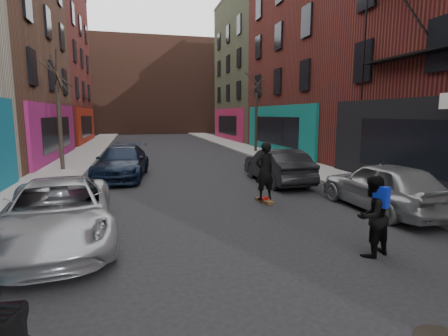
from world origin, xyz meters
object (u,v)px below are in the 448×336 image
tree_left_far (58,104)px  parked_left_far (58,212)px  pedestrian (372,216)px  tree_right_far (256,105)px  parked_right_end (277,166)px  skateboarder (265,171)px  parked_right_far (384,186)px  skateboard (264,201)px  parked_left_end (122,162)px

tree_left_far → parked_left_far: bearing=-79.9°
pedestrian → tree_right_far: bearing=-120.3°
parked_right_end → skateboarder: skateboarder is taller
tree_right_far → parked_left_far: (-10.51, -16.64, -2.82)m
tree_left_far → tree_right_far: (12.40, 6.00, 0.15)m
parked_right_far → skateboard: (-3.11, 1.82, -0.71)m
tree_left_far → parked_right_end: tree_left_far is taller
parked_left_end → skateboarder: (4.69, -5.77, 0.32)m
parked_left_far → skateboard: parked_left_far is taller
parked_left_end → skateboard: bearing=-43.4°
tree_left_far → parked_right_end: bearing=-29.5°
parked_right_end → pedestrian: pedestrian is taller
parked_right_far → skateboard: bearing=-30.8°
parked_right_end → pedestrian: size_ratio=2.65×
parked_right_end → pedestrian: bearing=80.9°
skateboarder → skateboard: bearing=180.0°
parked_left_end → pedestrian: bearing=-55.8°
tree_right_far → skateboard: tree_right_far is taller
tree_right_far → parked_left_end: 13.02m
tree_left_far → parked_right_end: 11.13m
tree_right_far → pedestrian: tree_right_far is taller
tree_right_far → parked_right_end: (-3.00, -11.33, -2.80)m
parked_right_far → skateboarder: (-3.11, 1.82, 0.30)m
parked_left_end → pedestrian: size_ratio=3.02×
parked_left_end → parked_right_far: parked_right_far is taller
parked_left_end → skateboard: size_ratio=6.28×
parked_right_end → skateboarder: bearing=59.8°
tree_right_far → skateboarder: 15.29m
tree_right_far → parked_right_far: (-1.60, -16.16, -2.77)m
parked_left_far → parked_right_far: (8.91, 0.48, 0.05)m
skateboard → parked_left_end: bearing=115.4°
parked_right_end → skateboard: bearing=59.8°
pedestrian → parked_right_far: bearing=-149.8°
parked_right_far → skateboarder: 3.61m
parked_left_far → parked_left_end: 8.14m
tree_right_far → skateboard: 15.49m
parked_right_end → tree_left_far: bearing=-30.2°
parked_right_far → skateboard: 3.67m
parked_left_far → parked_right_far: parked_right_far is taller
tree_left_far → tree_right_far: tree_right_far is taller
tree_left_far → skateboard: 11.82m
parked_left_far → skateboard: 6.27m
parked_right_far → pedestrian: (-2.54, -2.84, 0.08)m
tree_left_far → parked_right_end: size_ratio=1.47×
parked_right_far → tree_right_far: bearing=-96.1°
parked_left_far → skateboard: (5.80, 2.30, -0.66)m
tree_left_far → parked_left_end: size_ratio=1.29×
parked_left_far → parked_right_end: bearing=28.8°
skateboarder → pedestrian: skateboarder is taller
parked_right_end → tree_right_far: bearing=-105.5°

